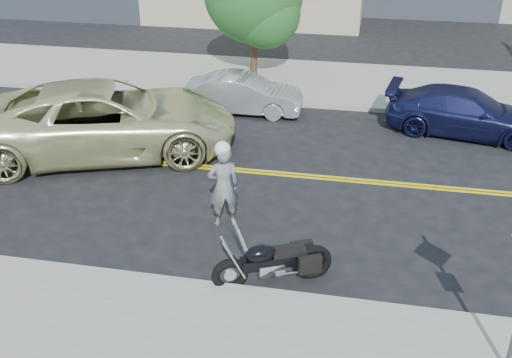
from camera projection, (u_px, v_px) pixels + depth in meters
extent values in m
plane|color=black|center=(296.00, 175.00, 15.75)|extent=(120.00, 120.00, 0.00)
cube|color=#9E9B91|center=(323.00, 83.00, 22.23)|extent=(60.00, 5.00, 0.15)
imported|color=#BCBCC1|center=(223.00, 187.00, 13.16)|extent=(0.83, 0.72, 1.93)
sphere|color=white|center=(222.00, 149.00, 12.74)|extent=(0.35, 0.35, 0.35)
imported|color=beige|center=(106.00, 119.00, 16.58)|extent=(7.88, 5.57, 2.00)
imported|color=#B4B8BD|center=(243.00, 94.00, 19.50)|extent=(3.85, 1.38, 1.26)
imported|color=#171A47|center=(466.00, 112.00, 17.91)|extent=(4.94, 2.67, 1.36)
cylinder|color=#382619|center=(254.00, 24.00, 22.18)|extent=(0.26, 0.26, 4.04)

